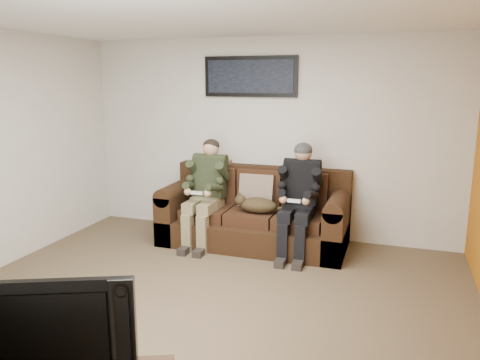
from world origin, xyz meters
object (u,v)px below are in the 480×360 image
(person_left, at_px, (206,186))
(person_right, at_px, (299,192))
(television, at_px, (29,331))
(framed_poster, at_px, (250,77))
(cat, at_px, (257,205))
(sofa, at_px, (256,215))

(person_left, bearing_deg, person_right, 0.02)
(television, bearing_deg, person_left, 74.36)
(framed_poster, distance_m, television, 4.37)
(person_right, height_order, framed_poster, framed_poster)
(framed_poster, xyz_separation_m, television, (0.10, -4.17, -1.32))
(person_left, relative_size, cat, 2.00)
(sofa, xyz_separation_m, person_left, (-0.60, -0.19, 0.39))
(person_right, bearing_deg, television, -100.99)
(framed_poster, bearing_deg, sofa, -62.45)
(person_right, bearing_deg, cat, -176.29)
(cat, bearing_deg, sofa, 109.18)
(person_left, height_order, cat, person_left)
(person_left, relative_size, television, 1.17)
(person_right, relative_size, framed_poster, 1.06)
(person_right, bearing_deg, sofa, 162.01)
(person_left, relative_size, person_right, 0.99)
(television, bearing_deg, cat, 63.60)
(sofa, relative_size, framed_poster, 1.85)
(person_left, height_order, television, person_left)
(sofa, distance_m, cat, 0.32)
(sofa, relative_size, person_left, 1.75)
(sofa, bearing_deg, person_left, -161.97)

